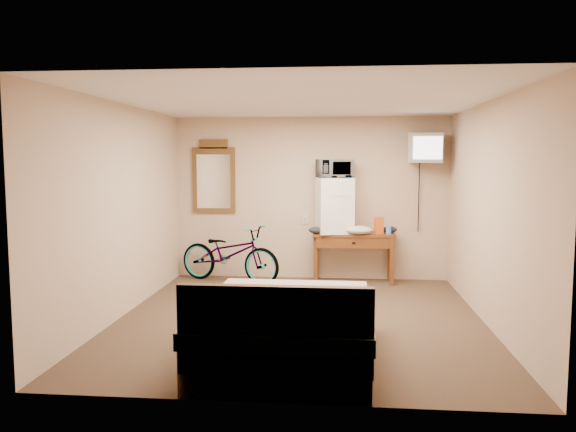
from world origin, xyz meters
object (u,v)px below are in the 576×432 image
object	(u,v)px
desk	(353,242)
microwave	(335,169)
crt_television	(426,148)
wall_mirror	(214,177)
bicycle	(230,254)
blue_cup	(389,230)
mini_fridge	(334,205)
bed	(286,329)

from	to	relation	value
desk	microwave	bearing A→B (deg)	174.32
microwave	crt_television	size ratio (longest dim) A/B	0.81
wall_mirror	bicycle	xyz separation A→B (m)	(0.32, -0.40, -1.14)
microwave	blue_cup	xyz separation A→B (m)	(0.81, -0.07, -0.90)
blue_cup	bicycle	world-z (taller)	blue_cup
mini_fridge	bicycle	xyz separation A→B (m)	(-1.57, -0.16, -0.73)
wall_mirror	bicycle	distance (m)	1.24
blue_cup	bed	bearing A→B (deg)	-109.84
blue_cup	wall_mirror	distance (m)	2.81
mini_fridge	bed	size ratio (longest dim) A/B	0.40
wall_mirror	bed	bearing A→B (deg)	-67.79
crt_television	wall_mirror	bearing A→B (deg)	175.52
desk	crt_television	world-z (taller)	crt_television
wall_mirror	bed	distance (m)	4.14
desk	wall_mirror	distance (m)	2.39
blue_cup	bicycle	xyz separation A→B (m)	(-2.37, -0.09, -0.38)
bicycle	crt_television	bearing A→B (deg)	-68.31
desk	bed	xyz separation A→B (m)	(-0.69, -3.38, -0.32)
mini_fridge	microwave	distance (m)	0.55
crt_television	wall_mirror	xyz separation A→B (m)	(-3.21, 0.25, -0.44)
crt_television	bed	size ratio (longest dim) A/B	0.30
blue_cup	bed	size ratio (longest dim) A/B	0.07
mini_fridge	bicycle	size ratio (longest dim) A/B	0.50
microwave	wall_mirror	world-z (taller)	wall_mirror
blue_cup	bicycle	distance (m)	2.41
wall_mirror	bicycle	size ratio (longest dim) A/B	0.69
desk	bicycle	world-z (taller)	bicycle
microwave	bed	distance (m)	3.71
blue_cup	crt_television	distance (m)	1.30
microwave	bed	bearing A→B (deg)	-118.51
crt_television	bicycle	size ratio (longest dim) A/B	0.37
microwave	bed	world-z (taller)	microwave
blue_cup	crt_television	xyz separation A→B (m)	(0.52, 0.06, 1.20)
desk	microwave	world-z (taller)	microwave
microwave	bicycle	distance (m)	2.03
blue_cup	crt_television	size ratio (longest dim) A/B	0.22
bicycle	mini_fridge	bearing A→B (deg)	-65.49
desk	bed	world-z (taller)	bed
desk	crt_television	bearing A→B (deg)	0.99
wall_mirror	bed	world-z (taller)	wall_mirror
crt_television	wall_mirror	distance (m)	3.25
bed	crt_television	bearing A→B (deg)	63.13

